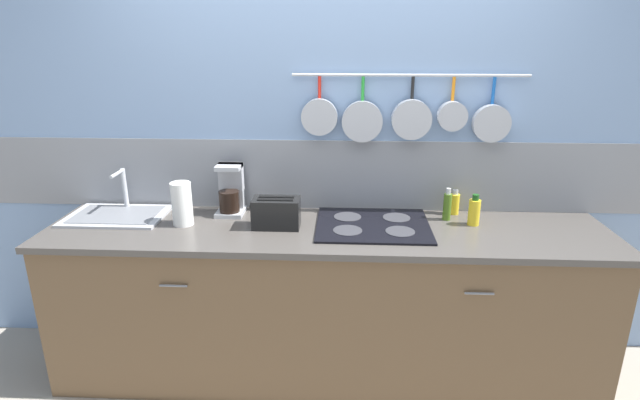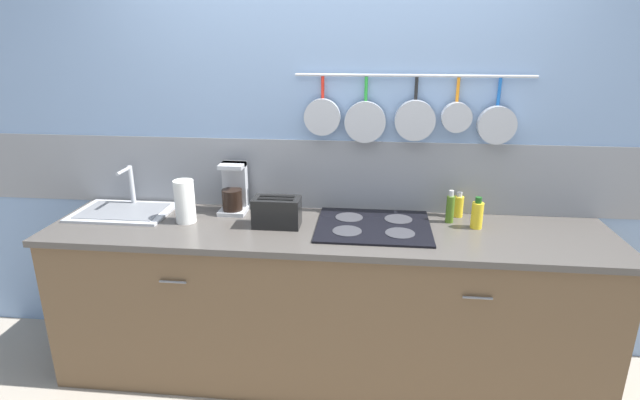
# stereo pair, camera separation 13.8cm
# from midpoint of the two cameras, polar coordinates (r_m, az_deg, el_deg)

# --- Properties ---
(ground_plane) EXTENTS (12.00, 12.00, 0.00)m
(ground_plane) POSITION_cam_midpoint_polar(r_m,az_deg,el_deg) (3.14, -0.62, -18.85)
(ground_plane) COLOR #9E9384
(wall_back) EXTENTS (7.20, 0.15, 2.60)m
(wall_back) POSITION_cam_midpoint_polar(r_m,az_deg,el_deg) (2.93, -0.19, 6.07)
(wall_back) COLOR #84A3CC
(wall_back) RESTS_ON ground_plane
(cabinet_base) EXTENTS (3.00, 0.64, 0.87)m
(cabinet_base) POSITION_cam_midpoint_polar(r_m,az_deg,el_deg) (2.89, -0.65, -12.00)
(cabinet_base) COLOR brown
(cabinet_base) RESTS_ON ground_plane
(countertop) EXTENTS (3.04, 0.66, 0.03)m
(countertop) POSITION_cam_midpoint_polar(r_m,az_deg,el_deg) (2.69, -0.69, -3.69)
(countertop) COLOR #4C4742
(countertop) RESTS_ON cabinet_base
(sink_basin) EXTENTS (0.55, 0.38, 0.25)m
(sink_basin) POSITION_cam_midpoint_polar(r_m,az_deg,el_deg) (3.11, -23.34, -1.45)
(sink_basin) COLOR #B7BABF
(sink_basin) RESTS_ON countertop
(paper_towel_roll) EXTENTS (0.11, 0.11, 0.24)m
(paper_towel_roll) POSITION_cam_midpoint_polar(r_m,az_deg,el_deg) (2.83, -16.85, -0.43)
(paper_towel_roll) COLOR white
(paper_towel_roll) RESTS_ON countertop
(coffee_maker) EXTENTS (0.15, 0.17, 0.29)m
(coffee_maker) POSITION_cam_midpoint_polar(r_m,az_deg,el_deg) (2.95, -11.51, 0.77)
(coffee_maker) COLOR #B7BABF
(coffee_maker) RESTS_ON countertop
(toaster) EXTENTS (0.27, 0.15, 0.17)m
(toaster) POSITION_cam_midpoint_polar(r_m,az_deg,el_deg) (2.70, -6.48, -1.47)
(toaster) COLOR black
(toaster) RESTS_ON countertop
(cooktop) EXTENTS (0.61, 0.52, 0.01)m
(cooktop) POSITION_cam_midpoint_polar(r_m,az_deg,el_deg) (2.73, 4.63, -2.87)
(cooktop) COLOR black
(cooktop) RESTS_ON countertop
(bottle_cooking_wine) EXTENTS (0.05, 0.05, 0.18)m
(bottle_cooking_wine) POSITION_cam_midpoint_polar(r_m,az_deg,el_deg) (2.86, 13.01, -0.68)
(bottle_cooking_wine) COLOR #4C721E
(bottle_cooking_wine) RESTS_ON countertop
(bottle_dish_soap) EXTENTS (0.05, 0.05, 0.15)m
(bottle_dish_soap) POSITION_cam_midpoint_polar(r_m,az_deg,el_deg) (2.97, 13.85, -0.39)
(bottle_dish_soap) COLOR yellow
(bottle_dish_soap) RESTS_ON countertop
(bottle_olive_oil) EXTENTS (0.06, 0.06, 0.17)m
(bottle_olive_oil) POSITION_cam_midpoint_polar(r_m,az_deg,el_deg) (2.83, 15.89, -1.29)
(bottle_olive_oil) COLOR yellow
(bottle_olive_oil) RESTS_ON countertop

